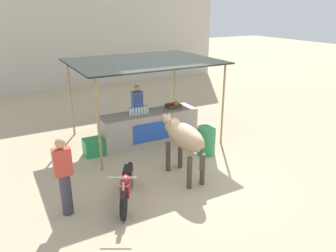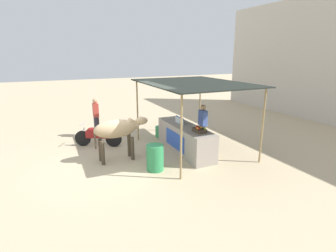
{
  "view_description": "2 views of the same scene",
  "coord_description": "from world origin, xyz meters",
  "px_view_note": "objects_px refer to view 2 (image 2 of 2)",
  "views": [
    {
      "loc": [
        -4.01,
        -6.31,
        3.97
      ],
      "look_at": [
        0.04,
        1.08,
        0.87
      ],
      "focal_mm": 35.0,
      "sensor_mm": 36.0,
      "label": 1
    },
    {
      "loc": [
        7.87,
        -2.06,
        3.42
      ],
      "look_at": [
        0.19,
        1.44,
        1.08
      ],
      "focal_mm": 28.0,
      "sensor_mm": 36.0,
      "label": 2
    }
  ],
  "objects_px": {
    "fruit_crate": "(199,130)",
    "water_barrel": "(155,158)",
    "motorcycle_parked": "(97,135)",
    "cow": "(117,130)",
    "cooler_box": "(163,132)",
    "passerby_on_street": "(96,117)",
    "vendor_behind_counter": "(203,126)",
    "stall_counter": "(185,139)"
  },
  "relations": [
    {
      "from": "stall_counter",
      "to": "cooler_box",
      "type": "bearing_deg",
      "value": -176.83
    },
    {
      "from": "motorcycle_parked",
      "to": "cow",
      "type": "bearing_deg",
      "value": 13.63
    },
    {
      "from": "vendor_behind_counter",
      "to": "water_barrel",
      "type": "xyz_separation_m",
      "value": [
        1.07,
        -2.32,
        -0.45
      ]
    },
    {
      "from": "fruit_crate",
      "to": "vendor_behind_counter",
      "type": "distance_m",
      "value": 1.17
    },
    {
      "from": "fruit_crate",
      "to": "cow",
      "type": "distance_m",
      "value": 2.66
    },
    {
      "from": "stall_counter",
      "to": "passerby_on_street",
      "type": "bearing_deg",
      "value": -140.04
    },
    {
      "from": "cow",
      "to": "motorcycle_parked",
      "type": "bearing_deg",
      "value": -166.37
    },
    {
      "from": "fruit_crate",
      "to": "vendor_behind_counter",
      "type": "bearing_deg",
      "value": 142.71
    },
    {
      "from": "cooler_box",
      "to": "cow",
      "type": "distance_m",
      "value": 2.85
    },
    {
      "from": "stall_counter",
      "to": "water_barrel",
      "type": "relative_size",
      "value": 3.76
    },
    {
      "from": "stall_counter",
      "to": "cow",
      "type": "distance_m",
      "value": 2.44
    },
    {
      "from": "stall_counter",
      "to": "motorcycle_parked",
      "type": "xyz_separation_m",
      "value": [
        -1.85,
        -2.77,
        -0.05
      ]
    },
    {
      "from": "stall_counter",
      "to": "motorcycle_parked",
      "type": "distance_m",
      "value": 3.33
    },
    {
      "from": "fruit_crate",
      "to": "water_barrel",
      "type": "bearing_deg",
      "value": -84.71
    },
    {
      "from": "fruit_crate",
      "to": "water_barrel",
      "type": "distance_m",
      "value": 1.74
    },
    {
      "from": "vendor_behind_counter",
      "to": "water_barrel",
      "type": "relative_size",
      "value": 2.07
    },
    {
      "from": "water_barrel",
      "to": "cow",
      "type": "xyz_separation_m",
      "value": [
        -1.25,
        -0.81,
        0.63
      ]
    },
    {
      "from": "cow",
      "to": "passerby_on_street",
      "type": "distance_m",
      "value": 2.86
    },
    {
      "from": "vendor_behind_counter",
      "to": "cooler_box",
      "type": "bearing_deg",
      "value": -153.59
    },
    {
      "from": "stall_counter",
      "to": "cooler_box",
      "type": "height_order",
      "value": "stall_counter"
    },
    {
      "from": "cow",
      "to": "water_barrel",
      "type": "bearing_deg",
      "value": 32.87
    },
    {
      "from": "fruit_crate",
      "to": "cow",
      "type": "xyz_separation_m",
      "value": [
        -1.1,
        -2.42,
        -0.0
      ]
    },
    {
      "from": "water_barrel",
      "to": "cooler_box",
      "type": "bearing_deg",
      "value": 152.21
    },
    {
      "from": "fruit_crate",
      "to": "cooler_box",
      "type": "bearing_deg",
      "value": -176.77
    },
    {
      "from": "cow",
      "to": "passerby_on_street",
      "type": "relative_size",
      "value": 1.1
    },
    {
      "from": "fruit_crate",
      "to": "motorcycle_parked",
      "type": "height_order",
      "value": "fruit_crate"
    },
    {
      "from": "passerby_on_street",
      "to": "vendor_behind_counter",
      "type": "bearing_deg",
      "value": 47.7
    },
    {
      "from": "cow",
      "to": "motorcycle_parked",
      "type": "xyz_separation_m",
      "value": [
        -1.63,
        -0.4,
        -0.6
      ]
    },
    {
      "from": "cow",
      "to": "motorcycle_parked",
      "type": "distance_m",
      "value": 1.79
    },
    {
      "from": "water_barrel",
      "to": "cow",
      "type": "distance_m",
      "value": 1.61
    },
    {
      "from": "cooler_box",
      "to": "cow",
      "type": "xyz_separation_m",
      "value": [
        1.54,
        -2.27,
        0.79
      ]
    },
    {
      "from": "motorcycle_parked",
      "to": "water_barrel",
      "type": "bearing_deg",
      "value": 22.64
    },
    {
      "from": "fruit_crate",
      "to": "passerby_on_street",
      "type": "bearing_deg",
      "value": -146.38
    },
    {
      "from": "water_barrel",
      "to": "passerby_on_street",
      "type": "xyz_separation_m",
      "value": [
        -4.1,
        -1.01,
        0.45
      ]
    },
    {
      "from": "cooler_box",
      "to": "motorcycle_parked",
      "type": "relative_size",
      "value": 0.37
    },
    {
      "from": "fruit_crate",
      "to": "motorcycle_parked",
      "type": "distance_m",
      "value": 3.97
    },
    {
      "from": "water_barrel",
      "to": "passerby_on_street",
      "type": "distance_m",
      "value": 4.24
    },
    {
      "from": "stall_counter",
      "to": "cooler_box",
      "type": "relative_size",
      "value": 5.0
    },
    {
      "from": "cow",
      "to": "motorcycle_parked",
      "type": "height_order",
      "value": "cow"
    },
    {
      "from": "water_barrel",
      "to": "motorcycle_parked",
      "type": "distance_m",
      "value": 3.12
    },
    {
      "from": "cooler_box",
      "to": "motorcycle_parked",
      "type": "height_order",
      "value": "motorcycle_parked"
    },
    {
      "from": "vendor_behind_counter",
      "to": "cow",
      "type": "bearing_deg",
      "value": -93.21
    }
  ]
}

